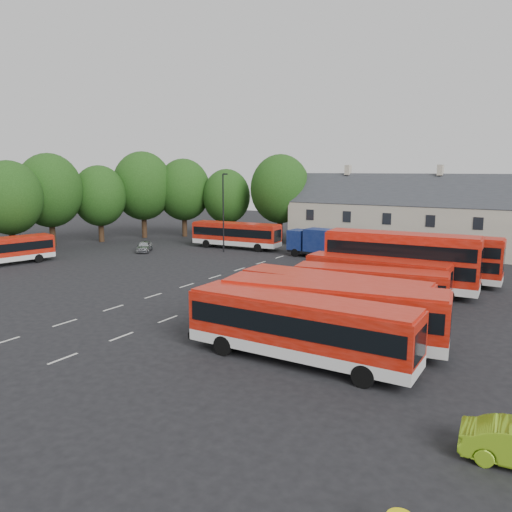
{
  "coord_description": "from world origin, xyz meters",
  "views": [
    {
      "loc": [
        26.05,
        -29.44,
        9.54
      ],
      "look_at": [
        4.03,
        6.47,
        2.2
      ],
      "focal_mm": 35.0,
      "sensor_mm": 36.0,
      "label": 1
    }
  ],
  "objects_px": {
    "bus_row_a": "(299,324)",
    "silver_car": "(144,246)",
    "bus_dd_south": "(400,259)",
    "bus_west": "(2,249)",
    "box_truck": "(321,242)",
    "lamppost": "(223,211)"
  },
  "relations": [
    {
      "from": "bus_dd_south",
      "to": "silver_car",
      "type": "xyz_separation_m",
      "value": [
        -31.09,
        4.2,
        -2.05
      ]
    },
    {
      "from": "bus_west",
      "to": "box_truck",
      "type": "height_order",
      "value": "box_truck"
    },
    {
      "from": "bus_west",
      "to": "box_truck",
      "type": "bearing_deg",
      "value": -38.8
    },
    {
      "from": "bus_west",
      "to": "silver_car",
      "type": "relative_size",
      "value": 2.73
    },
    {
      "from": "bus_dd_south",
      "to": "bus_row_a",
      "type": "bearing_deg",
      "value": -94.87
    },
    {
      "from": "silver_car",
      "to": "lamppost",
      "type": "height_order",
      "value": "lamppost"
    },
    {
      "from": "bus_row_a",
      "to": "silver_car",
      "type": "distance_m",
      "value": 37.35
    },
    {
      "from": "bus_row_a",
      "to": "silver_car",
      "type": "relative_size",
      "value": 3.18
    },
    {
      "from": "bus_row_a",
      "to": "lamppost",
      "type": "relative_size",
      "value": 1.29
    },
    {
      "from": "bus_dd_south",
      "to": "box_truck",
      "type": "relative_size",
      "value": 1.58
    },
    {
      "from": "box_truck",
      "to": "bus_west",
      "type": "bearing_deg",
      "value": -136.78
    },
    {
      "from": "bus_dd_south",
      "to": "lamppost",
      "type": "xyz_separation_m",
      "value": [
        -22.95,
        8.83,
        2.16
      ]
    },
    {
      "from": "bus_row_a",
      "to": "bus_dd_south",
      "type": "height_order",
      "value": "bus_dd_south"
    },
    {
      "from": "bus_row_a",
      "to": "lamppost",
      "type": "bearing_deg",
      "value": 131.07
    },
    {
      "from": "bus_west",
      "to": "lamppost",
      "type": "distance_m",
      "value": 23.41
    },
    {
      "from": "bus_row_a",
      "to": "bus_west",
      "type": "bearing_deg",
      "value": 168.41
    },
    {
      "from": "bus_dd_south",
      "to": "bus_west",
      "type": "xyz_separation_m",
      "value": [
        -37.1,
        -9.55,
        -1.01
      ]
    },
    {
      "from": "bus_row_a",
      "to": "bus_west",
      "type": "relative_size",
      "value": 1.17
    },
    {
      "from": "box_truck",
      "to": "lamppost",
      "type": "distance_m",
      "value": 11.91
    },
    {
      "from": "bus_dd_south",
      "to": "lamppost",
      "type": "distance_m",
      "value": 24.69
    },
    {
      "from": "box_truck",
      "to": "silver_car",
      "type": "xyz_separation_m",
      "value": [
        -19.41,
        -6.94,
        -1.14
      ]
    },
    {
      "from": "bus_row_a",
      "to": "lamppost",
      "type": "height_order",
      "value": "lamppost"
    }
  ]
}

